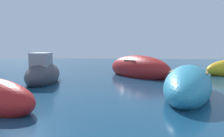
{
  "coord_description": "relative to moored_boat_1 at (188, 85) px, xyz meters",
  "views": [
    {
      "loc": [
        -6.66,
        -5.57,
        2.15
      ],
      "look_at": [
        -8.67,
        10.3,
        0.7
      ],
      "focal_mm": 36.48,
      "sensor_mm": 36.0,
      "label": 1
    }
  ],
  "objects": [
    {
      "name": "moored_boat_4",
      "position": [
        -8.19,
        3.01,
        0.05
      ],
      "size": [
        2.56,
        4.85,
        2.22
      ],
      "rotation": [
        0.0,
        0.0,
        1.74
      ],
      "color": "#3F3F47",
      "rests_on": "ground"
    },
    {
      "name": "moored_boat_1",
      "position": [
        0.0,
        0.0,
        0.0
      ],
      "size": [
        3.51,
        6.54,
        1.78
      ],
      "rotation": [
        0.0,
        0.0,
        4.45
      ],
      "color": "teal",
      "rests_on": "ground"
    },
    {
      "name": "moored_boat_6",
      "position": [
        -2.32,
        6.93,
        0.07
      ],
      "size": [
        5.83,
        6.08,
        2.05
      ],
      "rotation": [
        0.0,
        0.0,
        5.45
      ],
      "color": "#B21E1E",
      "rests_on": "ground"
    }
  ]
}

